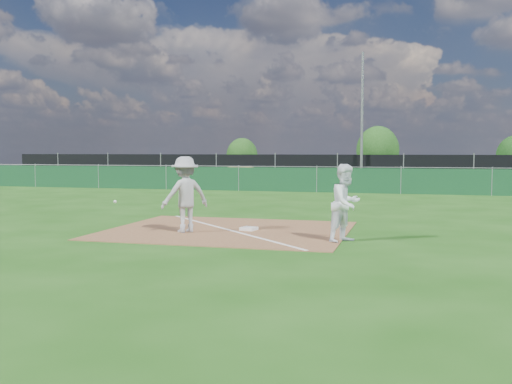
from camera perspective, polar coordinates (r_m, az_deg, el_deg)
ground at (r=23.20m, az=4.11°, el=-0.89°), size 90.00×90.00×0.00m
infield_dirt at (r=14.53m, az=-2.81°, el=-3.84°), size 6.00×5.00×0.02m
foul_line at (r=14.53m, az=-2.81°, el=-3.78°), size 5.01×5.01×0.01m
green_fence at (r=28.07m, az=6.10°, el=1.19°), size 44.00×0.05×1.20m
dirt_mound at (r=32.62m, az=-1.62°, el=1.59°), size 3.38×2.60×1.17m
black_fence at (r=35.98m, az=8.14°, el=2.29°), size 46.00×0.04×1.80m
parking_lot at (r=40.97m, az=9.00°, el=1.25°), size 46.00×9.00×0.01m
light_pole at (r=35.56m, az=10.55°, el=7.24°), size 0.16×0.16×8.00m
first_base at (r=14.47m, az=-0.73°, el=-3.68°), size 0.43×0.43×0.08m
play_at_first at (r=14.14m, az=-7.11°, el=-0.24°), size 2.49×1.34×1.87m
runner at (r=12.79m, az=8.99°, el=-1.11°), size 1.01×1.07×1.73m
car_left at (r=42.16m, az=-0.93°, el=2.47°), size 5.02×3.17×1.59m
car_mid at (r=39.96m, az=6.42°, el=2.37°), size 5.14×2.55×1.62m
car_right at (r=40.56m, az=15.20°, el=1.97°), size 4.09×1.66×1.19m
tree_left at (r=47.88m, az=-1.41°, el=3.62°), size 2.62×2.62×3.11m
tree_mid at (r=46.91m, az=12.07°, el=4.09°), size 3.40×3.40×4.03m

